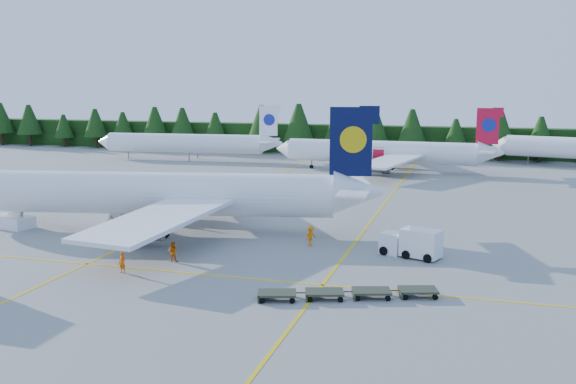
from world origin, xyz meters
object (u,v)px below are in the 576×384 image
(airliner_red, at_px, (377,152))
(service_truck, at_px, (411,243))
(airstairs, at_px, (14,218))
(airliner_navy, at_px, (145,194))

(airliner_red, relative_size, service_truck, 6.74)
(airstairs, bearing_deg, service_truck, 10.44)
(airliner_red, bearing_deg, service_truck, -77.71)
(airliner_red, height_order, service_truck, airliner_red)
(airliner_navy, distance_m, airliner_red, 53.00)
(airliner_navy, height_order, service_truck, airliner_navy)
(airliner_navy, bearing_deg, airstairs, 178.37)
(airliner_navy, xyz_separation_m, airliner_red, (15.74, 50.60, -0.51))
(airliner_navy, bearing_deg, service_truck, -16.16)
(service_truck, bearing_deg, airliner_navy, -165.32)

